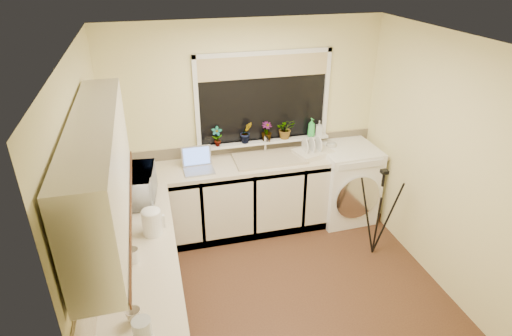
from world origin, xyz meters
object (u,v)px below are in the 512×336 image
at_px(kettle, 152,223).
at_px(washing_machine, 345,183).
at_px(soap_bottle_clear, 319,128).
at_px(plant_a, 217,137).
at_px(dish_rack, 313,153).
at_px(soap_bottle_green, 311,128).
at_px(cup_back, 331,147).
at_px(cup_left, 134,316).
at_px(tripod, 378,213).
at_px(laptop, 198,164).
at_px(plant_c, 267,131).
at_px(steel_jar, 133,255).
at_px(plant_d, 286,128).
at_px(plant_b, 246,132).
at_px(glass_jug, 143,331).
at_px(microwave, 135,185).

bearing_deg(kettle, washing_machine, 25.24).
xyz_separation_m(kettle, soap_bottle_clear, (2.07, 1.38, 0.13)).
relative_size(kettle, plant_a, 0.93).
bearing_deg(dish_rack, soap_bottle_green, 62.26).
relative_size(plant_a, cup_back, 1.90).
bearing_deg(cup_left, dish_rack, 45.49).
bearing_deg(tripod, laptop, 157.34).
bearing_deg(cup_back, plant_c, 168.40).
height_order(steel_jar, soap_bottle_green, soap_bottle_green).
distance_m(kettle, steel_jar, 0.38).
bearing_deg(plant_d, tripod, -55.96).
bearing_deg(laptop, soap_bottle_green, 8.27).
xyz_separation_m(laptop, plant_c, (0.86, 0.26, 0.20)).
bearing_deg(washing_machine, kettle, -156.61).
height_order(plant_d, cup_back, plant_d).
bearing_deg(soap_bottle_green, plant_b, 179.05).
distance_m(laptop, glass_jug, 2.36).
height_order(dish_rack, soap_bottle_clear, soap_bottle_clear).
xyz_separation_m(kettle, dish_rack, (1.91, 1.14, -0.08)).
xyz_separation_m(microwave, cup_left, (-0.03, -1.60, -0.10)).
distance_m(glass_jug, steel_jar, 0.81).
bearing_deg(plant_b, dish_rack, -16.46).
xyz_separation_m(plant_b, plant_c, (0.25, 0.01, -0.02)).
bearing_deg(glass_jug, washing_machine, 42.56).
bearing_deg(cup_left, tripod, 26.73).
distance_m(kettle, tripod, 2.44).
bearing_deg(soap_bottle_clear, tripod, -74.65).
distance_m(plant_b, soap_bottle_green, 0.81).
distance_m(plant_d, soap_bottle_clear, 0.43).
distance_m(microwave, plant_c, 1.71).
xyz_separation_m(steel_jar, soap_bottle_green, (2.12, 1.70, 0.21)).
bearing_deg(plant_c, washing_machine, -15.26).
xyz_separation_m(dish_rack, soap_bottle_clear, (0.16, 0.24, 0.21)).
bearing_deg(dish_rack, plant_a, 154.00).
bearing_deg(kettle, microwave, 101.94).
bearing_deg(steel_jar, plant_a, 60.43).
relative_size(laptop, microwave, 0.61).
height_order(kettle, soap_bottle_clear, soap_bottle_clear).
bearing_deg(plant_d, cup_left, -127.48).
bearing_deg(glass_jug, cup_left, 107.33).
xyz_separation_m(plant_a, plant_c, (0.60, 0.02, -0.00)).
height_order(washing_machine, cup_left, cup_left).
bearing_deg(plant_b, plant_c, 1.41).
height_order(plant_a, soap_bottle_clear, plant_a).
xyz_separation_m(glass_jug, cup_back, (2.28, 2.37, -0.04)).
distance_m(glass_jug, plant_d, 3.09).
bearing_deg(soap_bottle_clear, laptop, -170.25).
bearing_deg(plant_b, soap_bottle_clear, 0.91).
bearing_deg(microwave, plant_c, -57.55).
height_order(tripod, cup_back, tripod).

